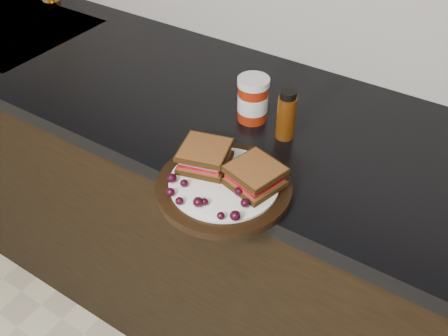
% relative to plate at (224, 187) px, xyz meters
% --- Properties ---
extents(base_cabinets, '(3.96, 0.58, 0.86)m').
position_rel_plate_xyz_m(base_cabinets, '(0.02, 0.27, -0.48)').
color(base_cabinets, black).
rests_on(base_cabinets, ground_plane).
extents(countertop, '(3.98, 0.60, 0.04)m').
position_rel_plate_xyz_m(countertop, '(0.02, 0.27, -0.03)').
color(countertop, black).
rests_on(countertop, base_cabinets).
extents(sink, '(0.50, 0.42, 0.16)m').
position_rel_plate_xyz_m(sink, '(-1.03, 0.27, -0.06)').
color(sink, '#B2B2B7').
rests_on(sink, countertop).
extents(plate, '(0.28, 0.28, 0.02)m').
position_rel_plate_xyz_m(plate, '(0.00, 0.00, 0.00)').
color(plate, black).
rests_on(plate, countertop).
extents(sandwich_left, '(0.12, 0.12, 0.05)m').
position_rel_plate_xyz_m(sandwich_left, '(-0.06, 0.02, 0.04)').
color(sandwich_left, brown).
rests_on(sandwich_left, plate).
extents(sandwich_right, '(0.12, 0.12, 0.04)m').
position_rel_plate_xyz_m(sandwich_right, '(0.06, 0.03, 0.04)').
color(sandwich_right, brown).
rests_on(sandwich_right, plate).
extents(grape_0, '(0.02, 0.02, 0.02)m').
position_rel_plate_xyz_m(grape_0, '(-0.09, -0.06, 0.02)').
color(grape_0, black).
rests_on(grape_0, plate).
extents(grape_1, '(0.02, 0.02, 0.02)m').
position_rel_plate_xyz_m(grape_1, '(-0.06, -0.06, 0.02)').
color(grape_1, black).
rests_on(grape_1, plate).
extents(grape_2, '(0.02, 0.02, 0.02)m').
position_rel_plate_xyz_m(grape_2, '(-0.07, -0.09, 0.02)').
color(grape_2, black).
rests_on(grape_2, plate).
extents(grape_3, '(0.02, 0.02, 0.02)m').
position_rel_plate_xyz_m(grape_3, '(-0.04, -0.10, 0.02)').
color(grape_3, black).
rests_on(grape_3, plate).
extents(grape_4, '(0.02, 0.02, 0.02)m').
position_rel_plate_xyz_m(grape_4, '(-0.00, -0.09, 0.02)').
color(grape_4, black).
rests_on(grape_4, plate).
extents(grape_5, '(0.02, 0.02, 0.01)m').
position_rel_plate_xyz_m(grape_5, '(0.00, -0.08, 0.02)').
color(grape_5, black).
rests_on(grape_5, plate).
extents(grape_6, '(0.02, 0.02, 0.01)m').
position_rel_plate_xyz_m(grape_6, '(0.05, -0.09, 0.02)').
color(grape_6, black).
rests_on(grape_6, plate).
extents(grape_7, '(0.02, 0.02, 0.02)m').
position_rel_plate_xyz_m(grape_7, '(0.08, -0.08, 0.02)').
color(grape_7, black).
rests_on(grape_7, plate).
extents(grape_8, '(0.02, 0.02, 0.02)m').
position_rel_plate_xyz_m(grape_8, '(0.07, -0.04, 0.02)').
color(grape_8, black).
rests_on(grape_8, plate).
extents(grape_9, '(0.02, 0.02, 0.02)m').
position_rel_plate_xyz_m(grape_9, '(0.05, -0.02, 0.02)').
color(grape_9, black).
rests_on(grape_9, plate).
extents(grape_10, '(0.02, 0.02, 0.02)m').
position_rel_plate_xyz_m(grape_10, '(0.08, 0.02, 0.03)').
color(grape_10, black).
rests_on(grape_10, plate).
extents(grape_11, '(0.02, 0.02, 0.01)m').
position_rel_plate_xyz_m(grape_11, '(0.05, 0.02, 0.02)').
color(grape_11, black).
rests_on(grape_11, plate).
extents(grape_12, '(0.02, 0.02, 0.02)m').
position_rel_plate_xyz_m(grape_12, '(0.05, 0.06, 0.02)').
color(grape_12, black).
rests_on(grape_12, plate).
extents(grape_13, '(0.02, 0.02, 0.02)m').
position_rel_plate_xyz_m(grape_13, '(-0.08, 0.05, 0.02)').
color(grape_13, black).
rests_on(grape_13, plate).
extents(grape_14, '(0.02, 0.02, 0.02)m').
position_rel_plate_xyz_m(grape_14, '(-0.08, 0.03, 0.02)').
color(grape_14, black).
rests_on(grape_14, plate).
extents(grape_15, '(0.02, 0.02, 0.02)m').
position_rel_plate_xyz_m(grape_15, '(-0.07, -0.00, 0.02)').
color(grape_15, black).
rests_on(grape_15, plate).
extents(grape_16, '(0.02, 0.02, 0.02)m').
position_rel_plate_xyz_m(grape_16, '(-0.05, 0.05, 0.02)').
color(grape_16, black).
rests_on(grape_16, plate).
extents(grape_17, '(0.02, 0.02, 0.02)m').
position_rel_plate_xyz_m(grape_17, '(-0.07, 0.02, 0.02)').
color(grape_17, black).
rests_on(grape_17, plate).
extents(grape_18, '(0.02, 0.02, 0.02)m').
position_rel_plate_xyz_m(grape_18, '(-0.09, 0.00, 0.02)').
color(grape_18, black).
rests_on(grape_18, plate).
extents(condiment_jar, '(0.09, 0.09, 0.11)m').
position_rel_plate_xyz_m(condiment_jar, '(-0.08, 0.25, 0.05)').
color(condiment_jar, maroon).
rests_on(condiment_jar, countertop).
extents(oil_bottle, '(0.06, 0.06, 0.12)m').
position_rel_plate_xyz_m(oil_bottle, '(0.02, 0.23, 0.05)').
color(oil_bottle, '#4A2307').
rests_on(oil_bottle, countertop).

